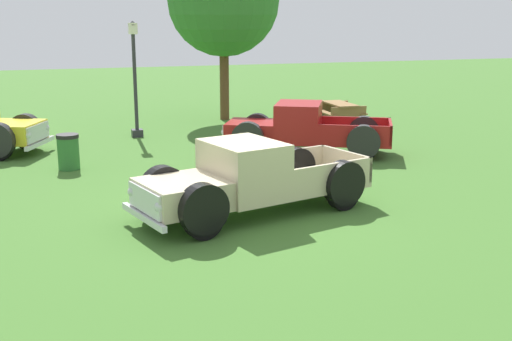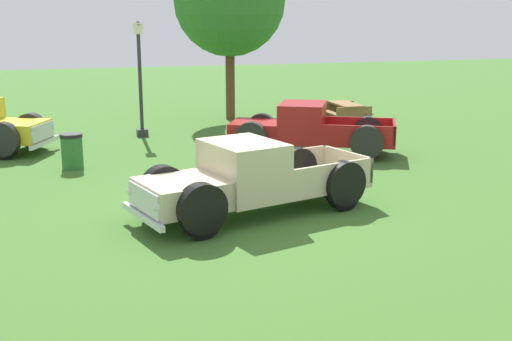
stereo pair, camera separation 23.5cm
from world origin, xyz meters
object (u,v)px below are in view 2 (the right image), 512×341
(lamp_post_near, at_px, (140,77))
(oak_tree_east, at_px, (229,0))
(picnic_table, at_px, (345,111))
(pickup_truck_foreground, at_px, (241,181))
(pickup_truck_behind_left, at_px, (300,129))
(trash_can, at_px, (72,151))

(lamp_post_near, bearing_deg, oak_tree_east, 35.23)
(oak_tree_east, bearing_deg, picnic_table, -31.14)
(pickup_truck_foreground, bearing_deg, oak_tree_east, 75.93)
(oak_tree_east, bearing_deg, pickup_truck_foreground, -104.07)
(picnic_table, bearing_deg, lamp_post_near, -177.28)
(pickup_truck_behind_left, xyz_separation_m, picnic_table, (3.58, 4.53, -0.22))
(pickup_truck_foreground, height_order, picnic_table, pickup_truck_foreground)
(pickup_truck_behind_left, height_order, lamp_post_near, lamp_post_near)
(pickup_truck_foreground, xyz_separation_m, trash_can, (-3.17, 5.34, -0.25))
(trash_can, bearing_deg, oak_tree_east, 47.98)
(picnic_table, distance_m, trash_can, 11.10)
(lamp_post_near, bearing_deg, pickup_truck_behind_left, -45.24)
(lamp_post_near, bearing_deg, pickup_truck_foreground, -85.43)
(pickup_truck_foreground, relative_size, picnic_table, 2.90)
(pickup_truck_behind_left, xyz_separation_m, lamp_post_near, (-4.13, 4.16, 1.30))
(picnic_table, bearing_deg, pickup_truck_foreground, -125.01)
(pickup_truck_behind_left, distance_m, oak_tree_east, 7.88)
(pickup_truck_behind_left, height_order, oak_tree_east, oak_tree_east)
(trash_can, height_order, oak_tree_east, oak_tree_east)
(trash_can, xyz_separation_m, oak_tree_east, (6.24, 6.92, 4.09))
(lamp_post_near, bearing_deg, picnic_table, 2.72)
(trash_can, distance_m, oak_tree_east, 10.18)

